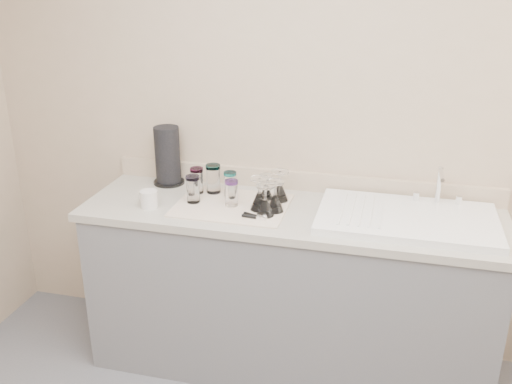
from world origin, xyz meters
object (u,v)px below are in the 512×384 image
(tumbler_teal, at_px, (197,180))
(goblet_back_right, at_px, (280,190))
(paper_towel_roll, at_px, (168,156))
(tumbler_magenta, at_px, (193,189))
(white_mug, at_px, (149,199))
(goblet_front_right, at_px, (275,201))
(tumbler_cyan, at_px, (213,179))
(goblet_back_left, at_px, (266,191))
(goblet_front_left, at_px, (259,199))
(tumbler_purple, at_px, (230,184))
(can_opener, at_px, (255,217))
(sink_unit, at_px, (407,218))
(tumbler_lavender, at_px, (232,193))
(goblet_extra, at_px, (265,205))

(tumbler_teal, relative_size, goblet_back_right, 0.86)
(goblet_back_right, relative_size, paper_towel_roll, 0.49)
(tumbler_magenta, bearing_deg, goblet_back_right, 17.15)
(goblet_back_right, relative_size, white_mug, 1.22)
(goblet_front_right, bearing_deg, tumbler_magenta, 178.48)
(tumbler_teal, distance_m, goblet_back_right, 0.44)
(tumbler_teal, xyz_separation_m, tumbler_cyan, (0.08, 0.02, 0.01))
(white_mug, distance_m, paper_towel_roll, 0.36)
(goblet_back_left, bearing_deg, goblet_front_left, -89.73)
(tumbler_teal, height_order, white_mug, tumbler_teal)
(tumbler_purple, xyz_separation_m, can_opener, (0.19, -0.24, -0.06))
(tumbler_purple, height_order, goblet_front_left, goblet_front_left)
(white_mug, bearing_deg, tumbler_teal, 52.92)
(tumbler_teal, height_order, goblet_back_right, goblet_back_right)
(sink_unit, height_order, tumbler_lavender, sink_unit)
(tumbler_purple, bearing_deg, sink_unit, -5.70)
(sink_unit, xyz_separation_m, goblet_back_right, (-0.63, 0.09, 0.04))
(goblet_front_left, bearing_deg, tumbler_cyan, 151.20)
(can_opener, bearing_deg, paper_towel_roll, 148.45)
(tumbler_teal, xyz_separation_m, goblet_extra, (0.41, -0.20, -0.02))
(tumbler_purple, bearing_deg, can_opener, -51.59)
(tumbler_magenta, relative_size, can_opener, 1.12)
(white_mug, bearing_deg, can_opener, -1.55)
(goblet_back_left, bearing_deg, tumbler_cyan, 177.36)
(tumbler_teal, bearing_deg, tumbler_purple, -0.43)
(tumbler_lavender, bearing_deg, goblet_back_left, 42.02)
(tumbler_teal, relative_size, goblet_back_left, 1.07)
(tumbler_teal, bearing_deg, tumbler_lavender, -28.19)
(tumbler_purple, relative_size, goblet_front_left, 0.80)
(tumbler_teal, xyz_separation_m, paper_towel_roll, (-0.20, 0.11, 0.08))
(can_opener, bearing_deg, tumbler_cyan, 137.49)
(tumbler_cyan, relative_size, goblet_front_right, 0.99)
(goblet_back_left, bearing_deg, can_opener, -89.07)
(tumbler_lavender, xyz_separation_m, goblet_front_left, (0.14, -0.01, -0.01))
(can_opener, height_order, white_mug, white_mug)
(tumbler_teal, distance_m, can_opener, 0.45)
(tumbler_lavender, bearing_deg, sink_unit, 2.00)
(tumbler_teal, bearing_deg, goblet_front_left, -19.97)
(tumbler_magenta, relative_size, goblet_front_right, 0.90)
(can_opener, bearing_deg, goblet_front_right, 54.42)
(sink_unit, relative_size, can_opener, 6.67)
(tumbler_purple, distance_m, goblet_front_right, 0.30)
(goblet_front_right, relative_size, paper_towel_roll, 0.48)
(goblet_back_left, height_order, can_opener, goblet_back_left)
(goblet_back_right, relative_size, can_opener, 1.28)
(tumbler_lavender, relative_size, white_mug, 1.02)
(tumbler_cyan, distance_m, tumbler_purple, 0.10)
(tumbler_magenta, bearing_deg, tumbler_purple, 38.53)
(tumbler_teal, relative_size, tumbler_purple, 1.04)
(tumbler_magenta, bearing_deg, goblet_front_left, -1.30)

